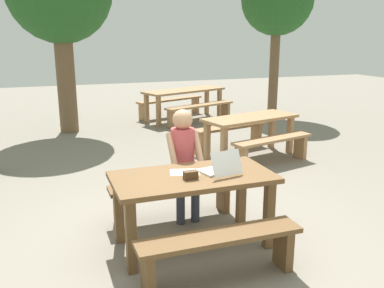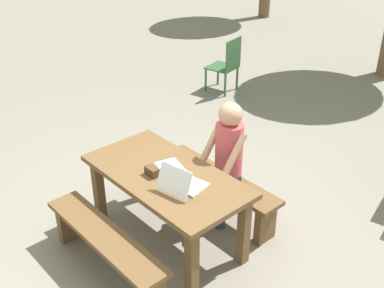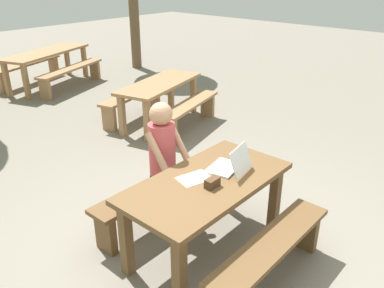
% 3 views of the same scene
% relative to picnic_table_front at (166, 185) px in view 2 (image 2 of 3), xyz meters
% --- Properties ---
extents(ground_plane, '(30.00, 30.00, 0.00)m').
position_rel_picnic_table_front_xyz_m(ground_plane, '(0.00, 0.00, -0.64)').
color(ground_plane, gray).
extents(picnic_table_front, '(1.61, 0.83, 0.77)m').
position_rel_picnic_table_front_xyz_m(picnic_table_front, '(0.00, 0.00, 0.00)').
color(picnic_table_front, brown).
rests_on(picnic_table_front, ground).
extents(bench_near, '(1.50, 0.30, 0.45)m').
position_rel_picnic_table_front_xyz_m(bench_near, '(0.00, -0.70, -0.31)').
color(bench_near, brown).
rests_on(bench_near, ground).
extents(bench_far, '(1.50, 0.30, 0.45)m').
position_rel_picnic_table_front_xyz_m(bench_far, '(0.00, 0.70, -0.31)').
color(bench_far, brown).
rests_on(bench_far, ground).
extents(laptop, '(0.39, 0.40, 0.25)m').
position_rel_picnic_table_front_xyz_m(laptop, '(0.28, -0.05, 0.18)').
color(laptop, white).
rests_on(laptop, picnic_table_front).
extents(small_pouch, '(0.14, 0.08, 0.08)m').
position_rel_picnic_table_front_xyz_m(small_pouch, '(-0.06, -0.11, 0.16)').
color(small_pouch, '#4C331E').
rests_on(small_pouch, picnic_table_front).
extents(paper_sheet, '(0.34, 0.28, 0.00)m').
position_rel_picnic_table_front_xyz_m(paper_sheet, '(-0.05, 0.10, 0.12)').
color(paper_sheet, white).
rests_on(paper_sheet, picnic_table_front).
extents(person_seated, '(0.38, 0.39, 1.31)m').
position_rel_picnic_table_front_xyz_m(person_seated, '(0.13, 0.66, 0.12)').
color(person_seated, '#333847').
rests_on(person_seated, ground).
extents(plastic_chair, '(0.53, 0.53, 0.92)m').
position_rel_picnic_table_front_xyz_m(plastic_chair, '(-2.25, 3.11, -0.16)').
color(plastic_chair, '#335933').
rests_on(plastic_chair, ground).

